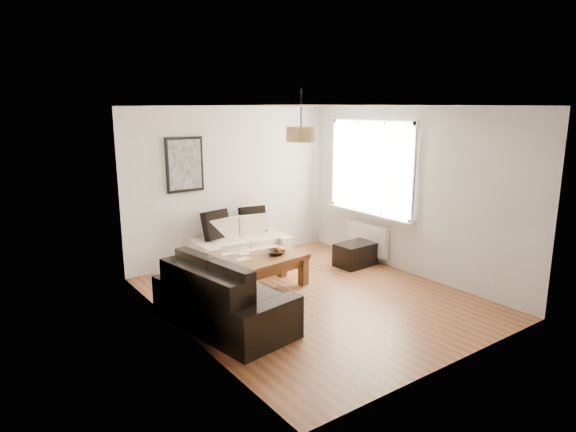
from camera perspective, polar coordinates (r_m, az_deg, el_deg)
floor at (r=6.92m, az=2.93°, el=-9.40°), size 4.50×4.50×0.00m
ceiling at (r=6.42m, az=3.19°, el=12.66°), size 3.80×4.50×0.00m
wall_back at (r=8.40m, az=-6.57°, el=3.65°), size 3.80×0.04×2.60m
wall_front at (r=5.04m, az=19.22°, el=-2.94°), size 3.80×0.04×2.60m
wall_left at (r=5.59m, az=-12.37°, el=-1.04°), size 0.04×4.50×2.60m
wall_right at (r=7.86m, az=13.97°, el=2.75°), size 0.04×4.50×2.60m
window_bay at (r=8.32m, az=9.71°, el=5.56°), size 0.14×1.90×1.60m
radiator at (r=8.53m, az=9.22°, el=-2.62°), size 0.10×0.90×0.52m
poster at (r=7.95m, az=-11.93°, el=5.87°), size 0.62×0.04×0.87m
pendant_shade at (r=6.67m, az=1.52°, el=9.49°), size 0.40×0.40×0.20m
loveseat_cream at (r=8.15m, az=-5.39°, el=-3.25°), size 1.56×0.91×0.75m
sofa_leather at (r=5.99m, az=-7.48°, el=-9.06°), size 1.16×1.93×0.78m
coffee_table at (r=7.15m, az=-2.50°, el=-6.62°), size 1.23×0.76×0.48m
ottoman at (r=8.26m, az=7.86°, el=-4.44°), size 0.70×0.48×0.38m
cushion_left at (r=8.05m, az=-8.36°, el=-1.00°), size 0.49×0.24×0.47m
cushion_right at (r=8.38m, az=-4.13°, el=-0.41°), size 0.47×0.21×0.45m
fruit_bowl at (r=7.18m, az=-1.44°, el=-4.26°), size 0.35×0.35×0.07m
orange_a at (r=7.27m, az=-0.83°, el=-4.00°), size 0.11×0.11×0.09m
orange_b at (r=7.31m, az=-0.58°, el=-3.91°), size 0.07×0.07×0.06m
orange_c at (r=7.32m, az=-1.18°, el=-3.89°), size 0.09×0.09×0.08m
papers at (r=7.01m, az=-5.29°, el=-5.00°), size 0.22×0.17×0.01m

